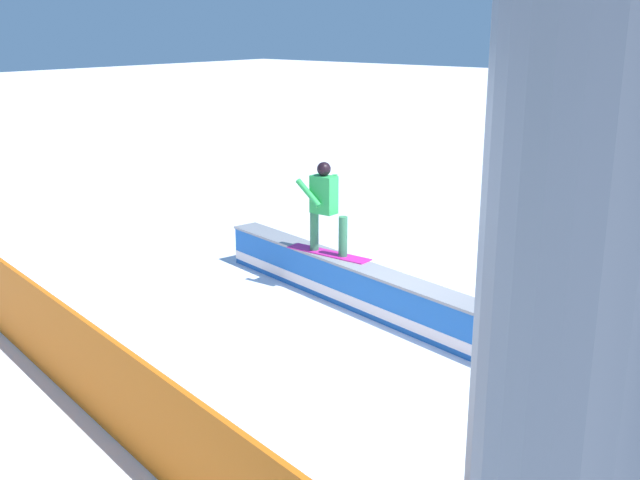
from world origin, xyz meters
The scene contains 4 objects.
ground_plane centered at (0.00, 0.00, 0.00)m, with size 120.00×120.00×0.00m, color white.
grind_box centered at (0.00, 0.00, 0.32)m, with size 7.92×2.01×0.70m.
snowboarder centered at (1.63, -0.31, 1.49)m, with size 1.51×0.44×1.48m.
safety_fence centered at (0.00, 4.70, 0.58)m, with size 10.81×0.06×1.16m, color orange.
Camera 1 is at (-5.82, 8.83, 4.27)m, focal length 43.02 mm.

